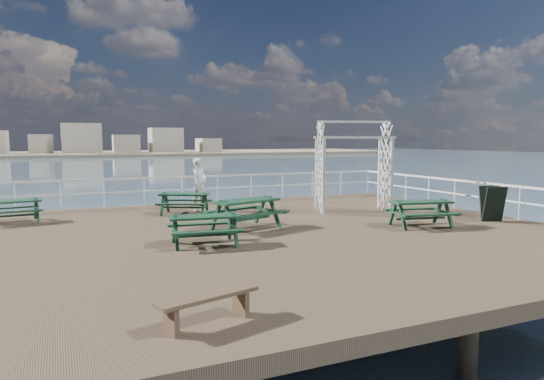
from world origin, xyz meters
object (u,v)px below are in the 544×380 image
(picnic_table_c, at_px, (246,208))
(flat_bench_near, at_px, (208,302))
(picnic_table_a, at_px, (12,207))
(person, at_px, (199,185))
(trellis_arbor, at_px, (353,171))
(picnic_table_b, at_px, (185,199))
(picnic_table_d, at_px, (204,224))
(picnic_table_e, at_px, (421,208))

(picnic_table_c, relative_size, flat_bench_near, 1.52)
(picnic_table_a, xyz_separation_m, person, (5.91, 0.12, 0.45))
(picnic_table_a, bearing_deg, picnic_table_c, -39.63)
(flat_bench_near, relative_size, trellis_arbor, 0.48)
(picnic_table_a, bearing_deg, trellis_arbor, -19.53)
(picnic_table_b, bearing_deg, picnic_table_d, -70.98)
(picnic_table_d, distance_m, trellis_arbor, 7.13)
(trellis_arbor, bearing_deg, picnic_table_a, -173.52)
(picnic_table_a, xyz_separation_m, trellis_arbor, (10.81, -2.26, 0.92))
(picnic_table_b, distance_m, trellis_arbor, 5.93)
(picnic_table_d, distance_m, picnic_table_e, 6.47)
(picnic_table_a, xyz_separation_m, picnic_table_c, (6.18, -3.84, 0.11))
(picnic_table_c, distance_m, picnic_table_e, 5.09)
(trellis_arbor, bearing_deg, picnic_table_c, -142.84)
(picnic_table_e, relative_size, trellis_arbor, 0.63)
(picnic_table_a, bearing_deg, person, -6.61)
(flat_bench_near, distance_m, trellis_arbor, 11.22)
(picnic_table_c, bearing_deg, person, 75.89)
(picnic_table_b, height_order, person, person)
(trellis_arbor, bearing_deg, picnic_table_d, -135.08)
(picnic_table_a, relative_size, trellis_arbor, 0.55)
(picnic_table_b, distance_m, picnic_table_c, 3.49)
(trellis_arbor, relative_size, person, 1.70)
(picnic_table_c, bearing_deg, picnic_table_b, 87.81)
(person, bearing_deg, flat_bench_near, -141.07)
(picnic_table_c, distance_m, trellis_arbor, 4.96)
(picnic_table_a, xyz_separation_m, flat_bench_near, (3.11, -10.35, -0.17))
(picnic_table_b, distance_m, picnic_table_d, 5.00)
(picnic_table_a, xyz_separation_m, picnic_table_d, (4.49, -5.43, 0.03))
(picnic_table_a, height_order, picnic_table_c, picnic_table_c)
(picnic_table_b, relative_size, picnic_table_c, 0.89)
(picnic_table_a, bearing_deg, picnic_table_d, -58.12)
(flat_bench_near, distance_m, person, 10.85)
(person, bearing_deg, picnic_table_d, -140.45)
(trellis_arbor, bearing_deg, picnic_table_b, -179.36)
(trellis_arbor, height_order, person, trellis_arbor)
(picnic_table_e, bearing_deg, picnic_table_a, 164.32)
(picnic_table_c, distance_m, picnic_table_d, 2.31)
(picnic_table_c, xyz_separation_m, picnic_table_d, (-1.68, -1.59, -0.09))
(picnic_table_d, bearing_deg, picnic_table_b, 89.05)
(picnic_table_d, xyz_separation_m, picnic_table_e, (6.46, -0.18, 0.03))
(picnic_table_e, bearing_deg, person, 142.83)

